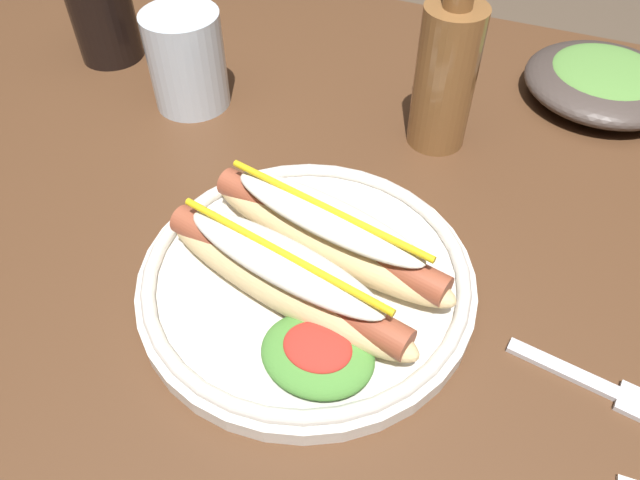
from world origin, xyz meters
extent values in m
cube|color=#51331E|center=(0.00, 0.00, 0.72)|extent=(1.44, 1.00, 0.04)
cylinder|color=#51331E|center=(-0.63, 0.41, 0.35)|extent=(0.06, 0.06, 0.70)
cylinder|color=silver|center=(0.01, -0.05, 0.75)|extent=(0.29, 0.29, 0.02)
torus|color=silver|center=(0.01, -0.05, 0.76)|extent=(0.28, 0.28, 0.01)
ellipsoid|color=#E0C184|center=(0.01, -0.08, 0.78)|extent=(0.25, 0.10, 0.04)
cylinder|color=#9E4C33|center=(0.01, -0.08, 0.78)|extent=(0.23, 0.08, 0.03)
ellipsoid|color=silver|center=(0.01, -0.08, 0.80)|extent=(0.19, 0.08, 0.02)
cylinder|color=yellow|center=(0.01, -0.08, 0.81)|extent=(0.19, 0.05, 0.01)
ellipsoid|color=#E0C184|center=(0.02, -0.03, 0.78)|extent=(0.25, 0.10, 0.04)
cylinder|color=#9E4C33|center=(0.02, -0.03, 0.78)|extent=(0.23, 0.08, 0.03)
ellipsoid|color=silver|center=(0.02, -0.03, 0.80)|extent=(0.19, 0.08, 0.02)
cylinder|color=yellow|center=(0.02, -0.03, 0.81)|extent=(0.19, 0.05, 0.01)
ellipsoid|color=#4C8C38|center=(0.05, -0.13, 0.77)|extent=(0.09, 0.07, 0.02)
ellipsoid|color=red|center=(0.05, -0.13, 0.78)|extent=(0.05, 0.04, 0.01)
cube|color=silver|center=(0.23, -0.06, 0.74)|extent=(0.09, 0.03, 0.00)
cylinder|color=black|center=(-0.38, 0.20, 0.80)|extent=(0.08, 0.08, 0.12)
cylinder|color=silver|center=(-0.23, 0.15, 0.80)|extent=(0.09, 0.09, 0.11)
cylinder|color=brown|center=(0.06, 0.19, 0.82)|extent=(0.06, 0.06, 0.15)
ellipsoid|color=#423833|center=(0.22, 0.35, 0.76)|extent=(0.18, 0.18, 0.04)
ellipsoid|color=#56893D|center=(0.22, 0.35, 0.78)|extent=(0.13, 0.13, 0.02)
camera|label=1|loc=(0.15, -0.35, 1.15)|focal=33.56mm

